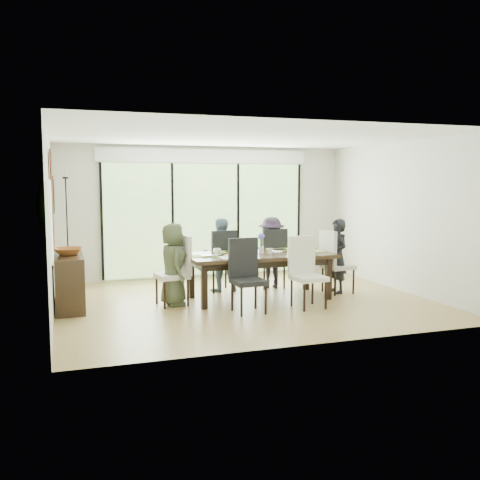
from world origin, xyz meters
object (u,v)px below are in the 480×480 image
object	(u,v)px
chair_near_right	(309,272)
person_left_end	(173,264)
person_right_end	(337,256)
sideboard	(69,280)
chair_left_end	(172,270)
chair_far_right	(271,257)
table_top	(259,255)
cup_a	(217,251)
chair_right_end	(338,261)
person_far_left	(220,255)
chair_near_left	(249,276)
vase	(261,250)
cup_b	(270,251)
laptop	(213,256)
bowl	(68,251)
person_far_right	(271,252)
chair_far_left	(220,260)
cup_c	(300,248)

from	to	relation	value
chair_near_right	person_left_end	xyz separation A→B (m)	(-1.98, 0.87, 0.10)
person_right_end	sideboard	xyz separation A→B (m)	(-4.55, 0.41, -0.24)
chair_left_end	chair_far_right	bearing A→B (deg)	104.16
table_top	cup_a	world-z (taller)	cup_a
chair_right_end	person_far_left	size ratio (longest dim) A/B	0.85
chair_far_right	cup_a	xyz separation A→B (m)	(-1.25, -0.70, 0.25)
chair_near_left	person_left_end	size ratio (longest dim) A/B	0.85
table_top	chair_right_end	world-z (taller)	chair_right_end
chair_left_end	person_right_end	size ratio (longest dim) A/B	0.85
person_left_end	vase	distance (m)	1.54
chair_left_end	person_right_end	world-z (taller)	person_right_end
chair_near_left	chair_right_end	bearing A→B (deg)	20.74
table_top	chair_left_end	distance (m)	1.51
chair_near_right	person_right_end	size ratio (longest dim) A/B	0.85
person_right_end	cup_b	distance (m)	1.34
vase	sideboard	world-z (taller)	vase
laptop	cup_b	size ratio (longest dim) A/B	3.30
bowl	table_top	bearing A→B (deg)	-5.72
chair_near_right	cup_a	bearing A→B (deg)	133.87
chair_far_right	chair_left_end	bearing A→B (deg)	25.31
person_right_end	cup_b	size ratio (longest dim) A/B	12.90
bowl	chair_left_end	bearing A→B (deg)	-11.09
chair_right_end	chair_near_left	world-z (taller)	same
person_right_end	cup_b	xyz separation A→B (m)	(-1.33, -0.10, 0.16)
person_far_right	bowl	bearing A→B (deg)	21.23
sideboard	person_far_right	bearing A→B (deg)	6.68
person_left_end	laptop	world-z (taller)	person_left_end
chair_far_left	cup_c	world-z (taller)	chair_far_left
person_far_right	cup_c	size ratio (longest dim) A/B	10.40
chair_far_right	cup_a	size ratio (longest dim) A/B	8.87
person_right_end	vase	distance (m)	1.44
cup_a	table_top	bearing A→B (deg)	-12.09
person_right_end	bowl	bearing A→B (deg)	-95.63
table_top	vase	distance (m)	0.12
chair_near_right	person_left_end	world-z (taller)	person_left_end
chair_near_right	laptop	bearing A→B (deg)	144.54
chair_left_end	sideboard	bearing A→B (deg)	-112.93
person_right_end	person_far_right	xyz separation A→B (m)	(-0.93, 0.83, 0.00)
chair_far_left	cup_b	xyz separation A→B (m)	(0.60, -0.95, 0.25)
person_far_left	person_far_right	size ratio (longest dim) A/B	1.00
chair_far_left	cup_b	distance (m)	1.15
person_far_left	person_far_right	xyz separation A→B (m)	(1.00, 0.00, 0.00)
person_far_right	chair_near_left	bearing A→B (deg)	71.29
chair_far_right	person_left_end	xyz separation A→B (m)	(-2.03, -0.85, 0.10)
chair_far_left	chair_far_right	distance (m)	1.00
chair_near_left	person_far_left	world-z (taller)	person_far_left
table_top	vase	bearing A→B (deg)	45.00
table_top	vase	xyz separation A→B (m)	(0.05, 0.05, 0.09)
laptop	sideboard	distance (m)	2.30
chair_far_left	bowl	world-z (taller)	chair_far_left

